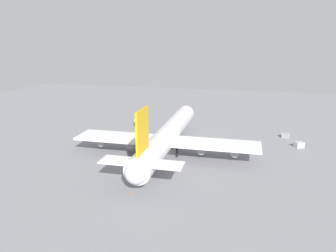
% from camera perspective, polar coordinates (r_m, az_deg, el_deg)
% --- Properties ---
extents(ground_plane, '(277.24, 277.24, 0.00)m').
position_cam_1_polar(ground_plane, '(108.61, -0.00, -4.67)').
color(ground_plane, gray).
extents(cargo_airplane, '(69.31, 58.82, 20.35)m').
position_cam_1_polar(cargo_airplane, '(106.49, -0.03, -1.63)').
color(cargo_airplane, silver).
rests_on(cargo_airplane, ground_plane).
extents(cargo_loader, '(5.17, 3.97, 2.05)m').
position_cam_1_polar(cargo_loader, '(143.01, -5.40, 0.59)').
color(cargo_loader, silver).
rests_on(cargo_loader, ground_plane).
extents(cargo_container_fore, '(3.34, 3.65, 1.94)m').
position_cam_1_polar(cargo_container_fore, '(122.14, 21.81, -3.04)').
color(cargo_container_fore, '#B7BCC6').
rests_on(cargo_container_fore, ground_plane).
extents(cargo_container_aft, '(2.64, 3.02, 1.86)m').
position_cam_1_polar(cargo_container_aft, '(131.74, 19.76, -1.57)').
color(cargo_container_aft, '#999EA8').
rests_on(cargo_container_aft, ground_plane).
extents(safety_cone_nose, '(0.43, 0.43, 0.62)m').
position_cam_1_polar(safety_cone_nose, '(138.01, 2.17, -0.19)').
color(safety_cone_nose, orange).
rests_on(safety_cone_nose, ground_plane).
extents(safety_cone_tail, '(0.42, 0.42, 0.61)m').
position_cam_1_polar(safety_cone_tail, '(81.43, -6.37, -11.61)').
color(safety_cone_tail, orange).
rests_on(safety_cone_tail, ground_plane).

